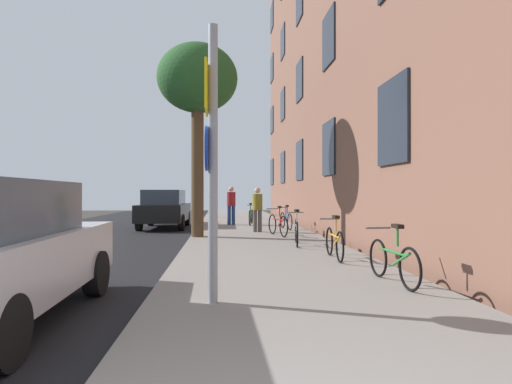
{
  "coord_description": "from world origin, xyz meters",
  "views": [
    {
      "loc": [
        -0.02,
        -1.1,
        1.49
      ],
      "look_at": [
        0.94,
        10.43,
        1.52
      ],
      "focal_mm": 29.13,
      "sensor_mm": 36.0,
      "label": 1
    }
  ],
  "objects_px": {
    "bicycle_2": "(297,231)",
    "pedestrian_1": "(231,203)",
    "bicycle_0": "(393,260)",
    "sign_post": "(211,150)",
    "pedestrian_0": "(257,206)",
    "tree_near": "(198,82)",
    "bicycle_3": "(278,224)",
    "car_1": "(165,208)",
    "bicycle_4": "(286,220)",
    "bicycle_1": "(334,242)",
    "traffic_light": "(213,178)",
    "bicycle_5": "(251,216)"
  },
  "relations": [
    {
      "from": "bicycle_2",
      "to": "pedestrian_1",
      "type": "bearing_deg",
      "value": 102.14
    },
    {
      "from": "bicycle_0",
      "to": "pedestrian_1",
      "type": "bearing_deg",
      "value": 100.16
    },
    {
      "from": "sign_post",
      "to": "pedestrian_0",
      "type": "height_order",
      "value": "sign_post"
    },
    {
      "from": "tree_near",
      "to": "bicycle_0",
      "type": "distance_m",
      "value": 9.09
    },
    {
      "from": "bicycle_2",
      "to": "bicycle_3",
      "type": "relative_size",
      "value": 1.06
    },
    {
      "from": "bicycle_3",
      "to": "car_1",
      "type": "height_order",
      "value": "car_1"
    },
    {
      "from": "sign_post",
      "to": "bicycle_2",
      "type": "xyz_separation_m",
      "value": [
        2.12,
        5.68,
        -1.54
      ]
    },
    {
      "from": "bicycle_2",
      "to": "bicycle_4",
      "type": "distance_m",
      "value": 4.82
    },
    {
      "from": "sign_post",
      "to": "tree_near",
      "type": "distance_m",
      "value": 8.58
    },
    {
      "from": "sign_post",
      "to": "bicycle_0",
      "type": "relative_size",
      "value": 2.12
    },
    {
      "from": "bicycle_4",
      "to": "bicycle_1",
      "type": "bearing_deg",
      "value": -90.91
    },
    {
      "from": "pedestrian_0",
      "to": "car_1",
      "type": "relative_size",
      "value": 0.37
    },
    {
      "from": "tree_near",
      "to": "pedestrian_0",
      "type": "height_order",
      "value": "tree_near"
    },
    {
      "from": "bicycle_1",
      "to": "bicycle_3",
      "type": "height_order",
      "value": "bicycle_3"
    },
    {
      "from": "traffic_light",
      "to": "bicycle_4",
      "type": "relative_size",
      "value": 2.03
    },
    {
      "from": "traffic_light",
      "to": "pedestrian_1",
      "type": "bearing_deg",
      "value": -81.03
    },
    {
      "from": "bicycle_3",
      "to": "pedestrian_0",
      "type": "distance_m",
      "value": 1.58
    },
    {
      "from": "bicycle_0",
      "to": "pedestrian_0",
      "type": "relative_size",
      "value": 1.04
    },
    {
      "from": "bicycle_2",
      "to": "pedestrian_1",
      "type": "xyz_separation_m",
      "value": [
        -1.56,
        7.25,
        0.59
      ]
    },
    {
      "from": "tree_near",
      "to": "bicycle_3",
      "type": "bearing_deg",
      "value": 1.4
    },
    {
      "from": "sign_post",
      "to": "bicycle_4",
      "type": "xyz_separation_m",
      "value": [
        2.59,
        10.48,
        -1.55
      ]
    },
    {
      "from": "bicycle_3",
      "to": "car_1",
      "type": "xyz_separation_m",
      "value": [
        -4.23,
        4.69,
        0.35
      ]
    },
    {
      "from": "bicycle_0",
      "to": "car_1",
      "type": "distance_m",
      "value": 12.91
    },
    {
      "from": "pedestrian_0",
      "to": "bicycle_1",
      "type": "bearing_deg",
      "value": -80.14
    },
    {
      "from": "bicycle_1",
      "to": "bicycle_5",
      "type": "distance_m",
      "value": 9.66
    },
    {
      "from": "pedestrian_1",
      "to": "bicycle_1",
      "type": "bearing_deg",
      "value": -78.75
    },
    {
      "from": "sign_post",
      "to": "car_1",
      "type": "bearing_deg",
      "value": 100.12
    },
    {
      "from": "bicycle_5",
      "to": "bicycle_0",
      "type": "bearing_deg",
      "value": -83.8
    },
    {
      "from": "tree_near",
      "to": "bicycle_1",
      "type": "xyz_separation_m",
      "value": [
        3.11,
        -4.74,
        -4.53
      ]
    },
    {
      "from": "sign_post",
      "to": "pedestrian_1",
      "type": "bearing_deg",
      "value": 87.52
    },
    {
      "from": "traffic_light",
      "to": "bicycle_0",
      "type": "relative_size",
      "value": 2.01
    },
    {
      "from": "traffic_light",
      "to": "bicycle_4",
      "type": "xyz_separation_m",
      "value": [
        2.92,
        -8.04,
        -1.9
      ]
    },
    {
      "from": "bicycle_3",
      "to": "bicycle_5",
      "type": "xyz_separation_m",
      "value": [
        -0.53,
        4.8,
        -0.01
      ]
    },
    {
      "from": "sign_post",
      "to": "pedestrian_0",
      "type": "xyz_separation_m",
      "value": [
        1.41,
        9.47,
        -1.01
      ]
    },
    {
      "from": "bicycle_0",
      "to": "pedestrian_1",
      "type": "distance_m",
      "value": 12.26
    },
    {
      "from": "pedestrian_0",
      "to": "bicycle_4",
      "type": "bearing_deg",
      "value": 40.51
    },
    {
      "from": "bicycle_2",
      "to": "bicycle_1",
      "type": "bearing_deg",
      "value": -81.47
    },
    {
      "from": "sign_post",
      "to": "bicycle_2",
      "type": "relative_size",
      "value": 2.0
    },
    {
      "from": "bicycle_0",
      "to": "pedestrian_1",
      "type": "relative_size",
      "value": 0.98
    },
    {
      "from": "bicycle_1",
      "to": "bicycle_2",
      "type": "bearing_deg",
      "value": 98.53
    },
    {
      "from": "traffic_light",
      "to": "bicycle_1",
      "type": "height_order",
      "value": "traffic_light"
    },
    {
      "from": "bicycle_1",
      "to": "bicycle_5",
      "type": "relative_size",
      "value": 0.96
    },
    {
      "from": "bicycle_4",
      "to": "bicycle_5",
      "type": "distance_m",
      "value": 2.67
    },
    {
      "from": "sign_post",
      "to": "tree_near",
      "type": "relative_size",
      "value": 0.57
    },
    {
      "from": "bicycle_5",
      "to": "bicycle_2",
      "type": "bearing_deg",
      "value": -84.42
    },
    {
      "from": "tree_near",
      "to": "pedestrian_0",
      "type": "xyz_separation_m",
      "value": [
        2.03,
        1.45,
        -3.99
      ]
    },
    {
      "from": "bicycle_5",
      "to": "pedestrian_1",
      "type": "bearing_deg",
      "value": 176.53
    },
    {
      "from": "pedestrian_1",
      "to": "tree_near",
      "type": "bearing_deg",
      "value": -103.55
    },
    {
      "from": "traffic_light",
      "to": "bicycle_1",
      "type": "bearing_deg",
      "value": -79.58
    },
    {
      "from": "bicycle_2",
      "to": "bicycle_3",
      "type": "bearing_deg",
      "value": 94.03
    }
  ]
}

